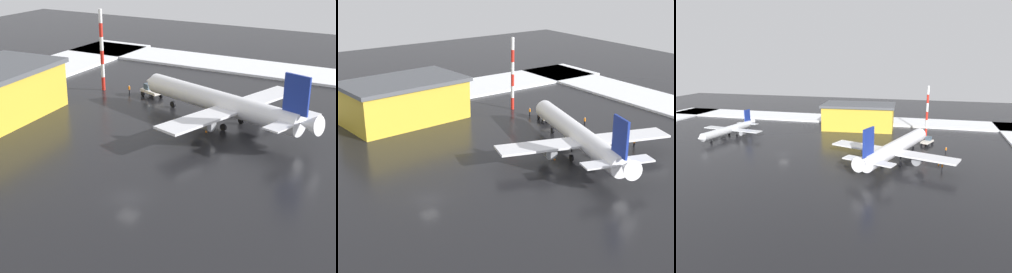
# 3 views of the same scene
# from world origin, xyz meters

# --- Properties ---
(ground_plane) EXTENTS (240.00, 240.00, 0.00)m
(ground_plane) POSITION_xyz_m (0.00, 0.00, 0.00)
(ground_plane) COLOR black
(snow_bank_left) EXTENTS (14.00, 116.00, 0.55)m
(snow_bank_left) POSITION_xyz_m (-67.00, 0.00, 0.27)
(snow_bank_left) COLOR white
(snow_bank_left) RESTS_ON ground_plane
(airplane_foreground_jet) EXTENTS (30.72, 36.46, 11.10)m
(airplane_foreground_jet) POSITION_xyz_m (-29.33, -0.30, 3.67)
(airplane_foreground_jet) COLOR white
(airplane_foreground_jet) RESTS_ON ground_plane
(pushback_tug) EXTENTS (3.72, 5.09, 2.50)m
(pushback_tug) POSITION_xyz_m (-36.62, -18.50, 1.28)
(pushback_tug) COLOR silver
(pushback_tug) RESTS_ON ground_plane
(ground_crew_by_nose_gear) EXTENTS (0.36, 0.36, 1.71)m
(ground_crew_by_nose_gear) POSITION_xyz_m (-36.25, -23.27, 0.97)
(ground_crew_by_nose_gear) COLOR black
(ground_crew_by_nose_gear) RESTS_ON ground_plane
(ground_crew_near_tug) EXTENTS (0.36, 0.36, 1.71)m
(ground_crew_near_tug) POSITION_xyz_m (-41.52, -11.61, 0.97)
(ground_crew_near_tug) COLOR black
(ground_crew_near_tug) RESTS_ON ground_plane
(ground_crew_beside_wing) EXTENTS (0.36, 0.36, 1.71)m
(ground_crew_beside_wing) POSITION_xyz_m (-40.22, 2.82, 0.97)
(ground_crew_beside_wing) COLOR black
(ground_crew_beside_wing) RESTS_ON ground_plane
(antenna_mast) EXTENTS (0.70, 0.70, 16.18)m
(antenna_mast) POSITION_xyz_m (-35.92, -29.25, 8.09)
(antenna_mast) COLOR red
(antenna_mast) RESTS_ON ground_plane
(traffic_cone_near_nose) EXTENTS (0.36, 0.36, 0.55)m
(traffic_cone_near_nose) POSITION_xyz_m (-39.54, -0.73, 0.28)
(traffic_cone_near_nose) COLOR orange
(traffic_cone_near_nose) RESTS_ON ground_plane
(traffic_cone_mid_line) EXTENTS (0.36, 0.36, 0.55)m
(traffic_cone_mid_line) POSITION_xyz_m (-36.71, -8.16, 0.28)
(traffic_cone_mid_line) COLOR orange
(traffic_cone_mid_line) RESTS_ON ground_plane
(traffic_cone_wingtip_side) EXTENTS (0.36, 0.36, 0.55)m
(traffic_cone_wingtip_side) POSITION_xyz_m (-24.51, -0.98, 0.28)
(traffic_cone_wingtip_side) COLOR orange
(traffic_cone_wingtip_side) RESTS_ON ground_plane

